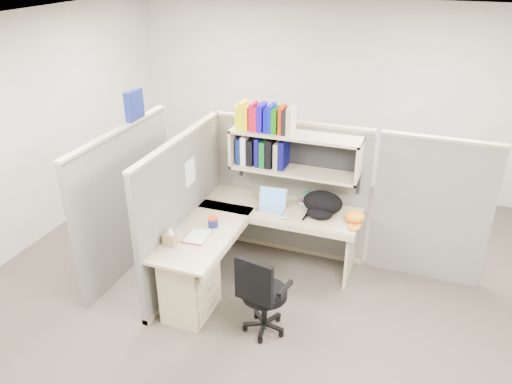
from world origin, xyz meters
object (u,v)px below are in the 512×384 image
at_px(backpack, 321,205).
at_px(snack_canister, 213,222).
at_px(laptop, 271,201).
at_px(desk, 216,264).
at_px(task_chair, 262,306).

relative_size(backpack, snack_canister, 4.03).
bearing_deg(laptop, snack_canister, -133.55).
bearing_deg(laptop, backpack, 2.40).
height_order(backpack, snack_canister, backpack).
xyz_separation_m(desk, laptop, (0.32, 0.77, 0.40)).
distance_m(desk, snack_canister, 0.43).
height_order(backpack, task_chair, backpack).
relative_size(desk, task_chair, 1.94).
distance_m(desk, task_chair, 0.69).
xyz_separation_m(desk, backpack, (0.86, 0.84, 0.42)).
relative_size(desk, snack_canister, 16.42).
bearing_deg(snack_canister, task_chair, -36.18).
relative_size(laptop, snack_canister, 2.89).
height_order(desk, snack_canister, snack_canister).
height_order(laptop, snack_canister, laptop).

